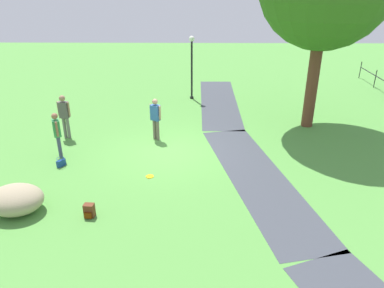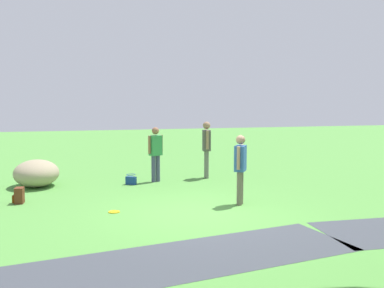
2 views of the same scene
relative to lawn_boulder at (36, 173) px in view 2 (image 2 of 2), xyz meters
name	(u,v)px [view 2 (image 2 of 2)]	position (x,y,z in m)	size (l,w,h in m)	color
ground_plane	(201,213)	(-3.98, 4.07, -0.39)	(48.00, 48.00, 0.00)	#51923E
footpath_segment_mid	(131,268)	(-2.07, 7.12, -0.39)	(8.21, 3.50, 0.01)	#3C4047
lawn_boulder	(36,173)	(0.00, 0.00, 0.00)	(1.38, 1.62, 0.79)	tan
woman_with_handbag	(156,150)	(-3.52, 0.05, 0.59)	(0.48, 0.37, 1.69)	#424763
man_near_boulder	(207,145)	(-5.21, -0.22, 0.67)	(0.29, 0.52, 1.82)	slate
passerby_on_path	(240,164)	(-5.12, 3.45, 0.61)	(0.39, 0.46, 1.73)	#685E4F
handbag_on_grass	(131,180)	(-2.73, 0.33, -0.25)	(0.38, 0.38, 0.31)	navy
backpack_by_boulder	(34,174)	(0.17, -1.16, -0.20)	(0.35, 0.35, 0.40)	navy
spare_backpack_on_lawn	(19,196)	(0.23, 2.12, -0.20)	(0.28, 0.30, 0.40)	#5D2E19
frisbee_on_grass	(114,212)	(-2.03, 3.53, -0.38)	(0.26, 0.26, 0.02)	gold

